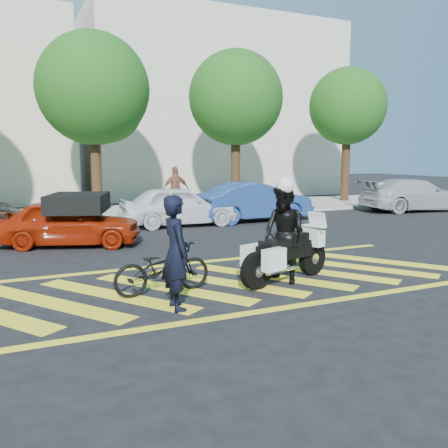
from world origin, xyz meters
name	(u,v)px	position (x,y,z in m)	size (l,w,h in m)	color
ground	(201,285)	(0.00, 0.00, 0.00)	(90.00, 90.00, 0.00)	black
sidewalk	(98,214)	(0.00, 12.00, 0.07)	(60.00, 5.00, 0.15)	#9E998E
crosswalk	(199,285)	(-0.04, 0.00, 0.00)	(12.33, 4.00, 0.01)	yellow
building_right	(211,110)	(9.00, 21.00, 5.50)	(16.00, 8.00, 11.00)	beige
tree_center	(96,93)	(0.13, 12.06, 5.10)	(4.60, 4.60, 7.56)	black
tree_right	(238,102)	(6.63, 12.06, 5.05)	(4.40, 4.40, 7.41)	black
tree_far_right	(349,109)	(13.13, 12.06, 4.94)	(4.00, 4.00, 7.10)	black
officer_bike	(176,253)	(-0.91, -1.20, 0.96)	(0.70, 0.46, 1.91)	black
bicycle	(162,268)	(-0.86, -0.23, 0.49)	(0.65, 1.85, 0.97)	black
police_motorcycle	(285,254)	(1.63, -0.47, 0.58)	(2.37, 1.16, 1.07)	black
officer_moto	(284,234)	(1.61, -0.46, 0.98)	(0.96, 0.74, 1.97)	black
red_convertible	(69,222)	(-1.89, 5.36, 0.67)	(1.59, 3.94, 1.34)	#921C06
parked_mid_right	(179,206)	(2.20, 7.80, 0.73)	(1.72, 4.27, 1.46)	silver
parked_right	(254,202)	(5.30, 7.80, 0.76)	(1.60, 4.59, 1.51)	navy
parked_far_right	(414,195)	(13.62, 7.80, 0.74)	(2.08, 5.12, 1.49)	#A1A3A8
pedestrian_right	(176,189)	(3.03, 10.57, 1.12)	(1.14, 0.47, 1.94)	brown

